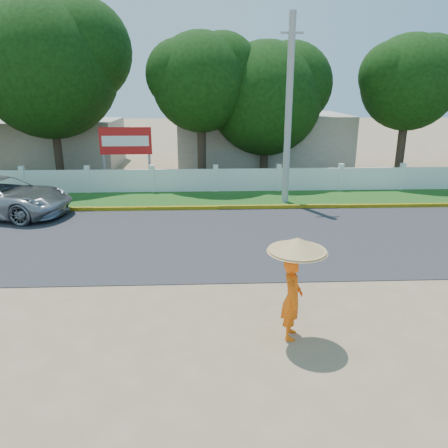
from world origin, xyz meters
The scene contains 12 objects.
ground centered at (0.00, 0.00, 0.00)m, with size 120.00×120.00×0.00m, color #9E8460.
road centered at (0.00, 4.50, 0.01)m, with size 60.00×7.00×0.02m, color #38383A.
grass_verge centered at (0.00, 9.75, 0.01)m, with size 60.00×3.50×0.03m, color #2D601E.
curb centered at (0.00, 8.05, 0.08)m, with size 40.00×0.18×0.16m, color yellow.
fence centered at (0.00, 11.20, 0.55)m, with size 40.00×0.10×1.10m, color silver.
building_near centered at (3.00, 18.00, 1.60)m, with size 10.00×6.00×3.20m, color #B7AD99.
building_far centered at (-10.00, 19.00, 1.40)m, with size 8.00×5.00×2.80m, color #B7AD99.
utility_pole centered at (2.96, 9.11, 3.81)m, with size 0.28×0.28×7.61m, color #9A9997.
vehicle centered at (-8.39, 7.55, 0.75)m, with size 2.48×5.39×1.50m, color #93969B.
monk_with_parasol centered at (1.22, -1.48, 1.38)m, with size 1.16×1.16×2.12m.
billboard centered at (-4.32, 12.30, 2.14)m, with size 2.50×0.13×2.95m.
tree_row centered at (3.58, 14.35, 5.13)m, with size 40.30×8.15×9.38m.
Camera 1 is at (-0.48, -9.17, 4.86)m, focal length 35.00 mm.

